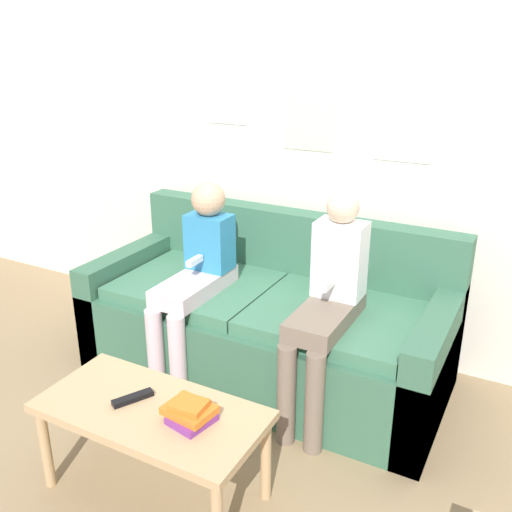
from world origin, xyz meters
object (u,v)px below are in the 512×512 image
(person_left, at_px, (196,273))
(person_right, at_px, (328,300))
(couch, at_px, (268,325))
(tv_remote, at_px, (133,398))
(coffee_table, at_px, (151,418))

(person_left, relative_size, person_right, 0.96)
(couch, xyz_separation_m, person_right, (0.43, -0.21, 0.34))
(couch, relative_size, tv_remote, 11.69)
(person_left, distance_m, person_right, 0.75)
(tv_remote, bearing_deg, coffee_table, 25.26)
(person_right, distance_m, tv_remote, 1.00)
(couch, xyz_separation_m, person_left, (-0.33, -0.21, 0.33))
(person_left, xyz_separation_m, tv_remote, (0.25, -0.84, -0.20))
(person_right, relative_size, tv_remote, 6.73)
(couch, distance_m, tv_remote, 1.06)
(person_right, bearing_deg, coffee_table, -116.10)
(coffee_table, height_order, person_left, person_left)
(coffee_table, distance_m, person_left, 0.94)
(person_left, distance_m, tv_remote, 0.89)
(person_right, bearing_deg, tv_remote, -121.16)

